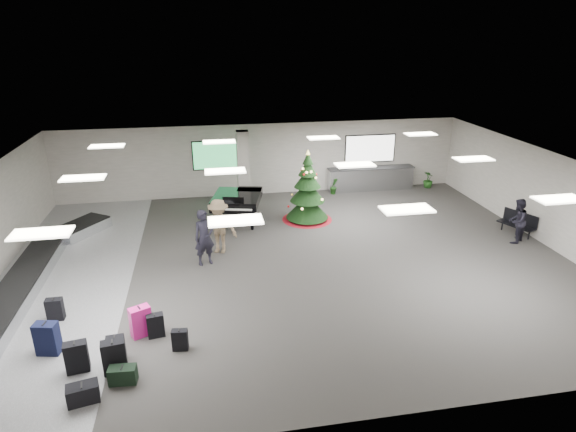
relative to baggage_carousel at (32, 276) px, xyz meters
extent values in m
plane|color=#3D3A37|center=(7.84, 0.08, -0.21)|extent=(18.00, 18.00, 0.00)
cube|color=#A7A298|center=(7.84, 7.08, 1.39)|extent=(18.00, 0.02, 3.20)
cube|color=#A7A298|center=(7.84, -6.92, 1.39)|extent=(18.00, 0.02, 3.20)
cube|color=#A7A298|center=(16.84, 0.08, 1.39)|extent=(0.02, 14.00, 3.20)
cube|color=silver|center=(7.84, 0.08, 2.99)|extent=(18.00, 14.00, 0.02)
cube|color=slate|center=(0.84, 0.08, -0.21)|extent=(4.00, 14.00, 0.01)
cube|color=#A29D94|center=(6.84, 5.68, 1.39)|extent=(0.50, 0.50, 3.20)
cube|color=green|center=(5.84, 7.03, 1.69)|extent=(2.20, 0.08, 1.30)
cube|color=white|center=(12.84, 7.03, 1.69)|extent=(2.40, 0.08, 1.30)
cube|color=white|center=(1.84, -3.92, 2.93)|extent=(1.20, 0.60, 0.04)
cube|color=white|center=(1.84, 0.08, 2.93)|extent=(1.20, 0.60, 0.04)
cube|color=white|center=(1.84, 4.08, 2.93)|extent=(1.20, 0.60, 0.04)
cube|color=white|center=(5.84, -3.92, 2.93)|extent=(1.20, 0.60, 0.04)
cube|color=white|center=(5.84, 0.08, 2.93)|extent=(1.20, 0.60, 0.04)
cube|color=white|center=(5.84, 4.08, 2.93)|extent=(1.20, 0.60, 0.04)
cube|color=white|center=(9.84, -3.92, 2.93)|extent=(1.20, 0.60, 0.04)
cube|color=white|center=(9.84, 0.08, 2.93)|extent=(1.20, 0.60, 0.04)
cube|color=white|center=(9.84, 4.08, 2.93)|extent=(1.20, 0.60, 0.04)
cube|color=white|center=(13.84, -3.92, 2.93)|extent=(1.20, 0.60, 0.04)
cube|color=white|center=(13.84, 0.08, 2.93)|extent=(1.20, 0.60, 0.04)
cube|color=white|center=(13.84, 4.08, 2.93)|extent=(1.20, 0.60, 0.04)
cube|color=silver|center=(-0.16, -0.92, -0.02)|extent=(1.00, 8.00, 0.38)
cube|color=black|center=(-0.16, -0.92, 0.19)|extent=(0.95, 7.90, 0.05)
cube|color=silver|center=(0.64, 3.68, -0.02)|extent=(1.97, 2.21, 0.38)
cube|color=black|center=(0.64, 3.68, 0.19)|extent=(1.87, 2.10, 0.05)
cube|color=silver|center=(12.84, 6.73, 0.31)|extent=(4.00, 0.60, 1.05)
cube|color=#2A2B2D|center=(12.84, 6.73, 0.85)|extent=(4.05, 0.65, 0.04)
cube|color=black|center=(3.04, -4.59, 0.18)|extent=(0.54, 0.35, 0.78)
cube|color=black|center=(3.04, -4.59, 0.58)|extent=(0.06, 0.17, 0.02)
cube|color=black|center=(3.00, -4.16, 0.09)|extent=(0.41, 0.24, 0.62)
cube|color=black|center=(3.00, -4.16, 0.41)|extent=(0.04, 0.13, 0.02)
cube|color=#FF219A|center=(3.46, -3.28, 0.18)|extent=(0.57, 0.47, 0.78)
cube|color=black|center=(3.46, -3.28, 0.57)|extent=(0.10, 0.17, 0.02)
cube|color=black|center=(3.82, -3.39, 0.09)|extent=(0.44, 0.29, 0.61)
cube|color=black|center=(3.82, -3.39, 0.41)|extent=(0.05, 0.14, 0.02)
cube|color=black|center=(1.41, -3.64, 0.19)|extent=(0.57, 0.40, 0.80)
cube|color=black|center=(1.41, -3.64, 0.60)|extent=(0.07, 0.18, 0.02)
cube|color=black|center=(2.22, -4.41, 0.15)|extent=(0.52, 0.34, 0.73)
cube|color=black|center=(2.22, -4.41, 0.52)|extent=(0.06, 0.16, 0.02)
cube|color=black|center=(3.24, -4.98, -0.02)|extent=(0.60, 0.33, 0.39)
cube|color=black|center=(3.24, -4.98, 0.18)|extent=(0.04, 0.17, 0.02)
cube|color=black|center=(4.42, -4.03, 0.05)|extent=(0.39, 0.23, 0.53)
cube|color=black|center=(4.42, -4.03, 0.33)|extent=(0.04, 0.12, 0.02)
cube|color=black|center=(1.20, -2.18, 0.09)|extent=(0.41, 0.24, 0.61)
cube|color=black|center=(1.20, -2.18, 0.40)|extent=(0.03, 0.14, 0.02)
cube|color=black|center=(2.53, -5.43, -0.01)|extent=(0.68, 0.47, 0.40)
cube|color=black|center=(2.53, -5.43, 0.20)|extent=(0.08, 0.21, 0.02)
cone|color=maroon|center=(9.13, 3.56, -0.15)|extent=(1.98, 1.98, 0.13)
cylinder|color=#3F2819|center=(9.13, 3.56, 0.05)|extent=(0.13, 0.13, 0.52)
cone|color=black|center=(9.13, 3.56, 0.36)|extent=(1.67, 1.67, 0.94)
cone|color=black|center=(9.13, 3.56, 0.99)|extent=(1.36, 1.36, 0.83)
cone|color=black|center=(9.13, 3.56, 1.51)|extent=(1.04, 1.04, 0.73)
cone|color=black|center=(9.13, 3.56, 1.93)|extent=(0.73, 0.73, 0.63)
cone|color=black|center=(9.13, 3.56, 2.29)|extent=(0.42, 0.42, 0.47)
cone|color=#FFE566|center=(9.13, 3.56, 2.52)|extent=(0.17, 0.17, 0.19)
cube|color=black|center=(6.40, 3.85, 0.72)|extent=(2.17, 2.34, 0.32)
cube|color=black|center=(6.14, 2.80, 0.63)|extent=(1.68, 0.72, 0.11)
cube|color=white|center=(6.14, 2.77, 0.69)|extent=(1.47, 0.50, 0.02)
cube|color=black|center=(6.21, 3.08, 0.94)|extent=(0.78, 0.22, 0.25)
cylinder|color=black|center=(5.55, 3.24, 0.17)|extent=(0.11, 0.11, 0.77)
cylinder|color=black|center=(6.87, 2.92, 0.17)|extent=(0.11, 0.11, 0.77)
cylinder|color=black|center=(6.58, 4.62, 0.17)|extent=(0.11, 0.11, 0.77)
cube|color=black|center=(16.34, 0.74, 0.16)|extent=(0.94, 1.39, 0.05)
cylinder|color=black|center=(16.34, 0.21, -0.04)|extent=(0.05, 0.05, 0.35)
cylinder|color=black|center=(16.34, 1.27, -0.04)|extent=(0.05, 0.05, 0.35)
cube|color=black|center=(16.54, 0.74, 0.41)|extent=(0.58, 1.23, 0.44)
imported|color=black|center=(5.10, 0.37, 0.70)|extent=(0.78, 0.64, 1.83)
imported|color=#877053|center=(5.59, 1.16, 0.73)|extent=(1.37, 1.05, 1.88)
imported|color=black|center=(15.89, 0.14, 0.59)|extent=(0.99, 0.96, 1.61)
imported|color=#164315|center=(11.01, 6.44, 0.14)|extent=(0.48, 0.43, 0.71)
imported|color=#164315|center=(15.66, 6.56, 0.18)|extent=(0.59, 0.59, 0.78)
camera|label=1|loc=(5.25, -13.78, 6.87)|focal=30.00mm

